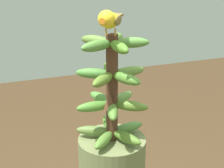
% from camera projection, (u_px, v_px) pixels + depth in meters
% --- Properties ---
extents(banana_bunch, '(0.24, 0.24, 0.35)m').
position_uv_depth(banana_bunch, '(112.00, 90.00, 1.11)').
color(banana_bunch, '#4C2D1E').
rests_on(banana_bunch, banana_tree).
extents(perched_bird, '(0.17, 0.13, 0.08)m').
position_uv_depth(perched_bird, '(109.00, 20.00, 1.01)').
color(perched_bird, '#C68933').
rests_on(perched_bird, banana_bunch).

